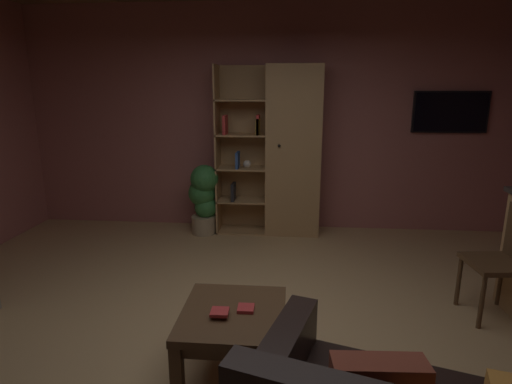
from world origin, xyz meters
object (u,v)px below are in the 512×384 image
object	(u,v)px
bookshelf_cabinet	(286,153)
wall_mounted_tv	(450,112)
coffee_table	(233,324)
dining_chair	(507,255)
table_book_1	(220,312)
potted_floor_plant	(204,196)
table_book_0	(245,308)

from	to	relation	value
bookshelf_cabinet	wall_mounted_tv	bearing A→B (deg)	5.99
coffee_table	dining_chair	xyz separation A→B (m)	(2.07, 0.93, 0.15)
bookshelf_cabinet	wall_mounted_tv	world-z (taller)	bookshelf_cabinet
table_book_1	potted_floor_plant	xyz separation A→B (m)	(-0.69, 2.80, -0.01)
coffee_table	table_book_1	distance (m)	0.16
dining_chair	table_book_0	bearing A→B (deg)	-155.47
table_book_0	wall_mounted_tv	bearing A→B (deg)	54.05
bookshelf_cabinet	dining_chair	bearing A→B (deg)	-47.06
table_book_0	potted_floor_plant	size ratio (longest dim) A/B	0.12
coffee_table	dining_chair	size ratio (longest dim) A/B	0.76
bookshelf_cabinet	potted_floor_plant	bearing A→B (deg)	-173.02
bookshelf_cabinet	table_book_0	world-z (taller)	bookshelf_cabinet
table_book_1	potted_floor_plant	distance (m)	2.88
dining_chair	potted_floor_plant	distance (m)	3.35
bookshelf_cabinet	table_book_1	bearing A→B (deg)	-96.76
bookshelf_cabinet	table_book_0	bearing A→B (deg)	-94.05
table_book_0	table_book_1	distance (m)	0.17
bookshelf_cabinet	table_book_1	distance (m)	3.00
potted_floor_plant	table_book_0	bearing A→B (deg)	-72.87
table_book_0	dining_chair	xyz separation A→B (m)	(1.99, 0.91, 0.05)
table_book_0	table_book_1	size ratio (longest dim) A/B	0.97
coffee_table	potted_floor_plant	size ratio (longest dim) A/B	0.78
bookshelf_cabinet	coffee_table	size ratio (longest dim) A/B	3.00
table_book_1	potted_floor_plant	size ratio (longest dim) A/B	0.12
bookshelf_cabinet	wall_mounted_tv	size ratio (longest dim) A/B	2.34
table_book_0	dining_chair	bearing A→B (deg)	24.53
bookshelf_cabinet	table_book_1	world-z (taller)	bookshelf_cabinet
table_book_1	dining_chair	xyz separation A→B (m)	(2.14, 1.00, 0.03)
potted_floor_plant	table_book_1	bearing A→B (deg)	-76.18
dining_chair	wall_mounted_tv	bearing A→B (deg)	84.23
coffee_table	table_book_0	size ratio (longest dim) A/B	6.71
table_book_0	table_book_1	world-z (taller)	table_book_1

